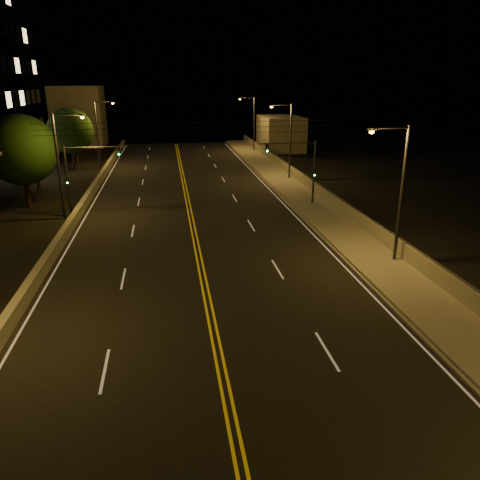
{
  "coord_description": "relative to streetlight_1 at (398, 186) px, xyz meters",
  "views": [
    {
      "loc": [
        -1.68,
        -5.68,
        10.71
      ],
      "look_at": [
        2.0,
        18.0,
        2.5
      ],
      "focal_mm": 35.0,
      "sensor_mm": 36.0,
      "label": 1
    }
  ],
  "objects": [
    {
      "name": "road",
      "position": [
        -11.5,
        0.67,
        -4.85
      ],
      "size": [
        18.0,
        120.0,
        0.02
      ],
      "primitive_type": "cube",
      "color": "black",
      "rests_on": "ground"
    },
    {
      "name": "sidewalk",
      "position": [
        -0.7,
        0.67,
        -4.71
      ],
      "size": [
        3.6,
        120.0,
        0.3
      ],
      "primitive_type": "cube",
      "color": "gray",
      "rests_on": "ground"
    },
    {
      "name": "curb",
      "position": [
        -2.57,
        0.67,
        -4.79
      ],
      "size": [
        0.14,
        120.0,
        0.15
      ],
      "primitive_type": "cube",
      "color": "gray",
      "rests_on": "ground"
    },
    {
      "name": "parapet_wall",
      "position": [
        0.95,
        0.67,
        -4.06
      ],
      "size": [
        0.3,
        120.0,
        1.0
      ],
      "primitive_type": "cube",
      "color": "gray",
      "rests_on": "sidewalk"
    },
    {
      "name": "jersey_barrier",
      "position": [
        -20.64,
        0.67,
        -4.45
      ],
      "size": [
        0.45,
        120.0,
        0.82
      ],
      "primitive_type": "cube",
      "color": "gray",
      "rests_on": "ground"
    },
    {
      "name": "distant_building_right",
      "position": [
        5.0,
        49.58,
        -2.22
      ],
      "size": [
        6.0,
        10.0,
        5.28
      ],
      "primitive_type": "cube",
      "color": "gray",
      "rests_on": "ground"
    },
    {
      "name": "distant_building_left",
      "position": [
        -27.5,
        59.23,
        0.06
      ],
      "size": [
        8.0,
        8.0,
        9.84
      ],
      "primitive_type": "cube",
      "color": "gray",
      "rests_on": "ground"
    },
    {
      "name": "parapet_rail",
      "position": [
        0.95,
        0.67,
        -3.53
      ],
      "size": [
        0.06,
        120.0,
        0.06
      ],
      "primitive_type": "cylinder",
      "rotation": [
        1.57,
        0.0,
        0.0
      ],
      "color": "black",
      "rests_on": "parapet_wall"
    },
    {
      "name": "lane_markings",
      "position": [
        -11.5,
        0.6,
        -4.84
      ],
      "size": [
        17.32,
        116.0,
        0.0
      ],
      "color": "silver",
      "rests_on": "road"
    },
    {
      "name": "streetlight_1",
      "position": [
        0.0,
        0.0,
        0.0
      ],
      "size": [
        2.55,
        0.28,
        8.34
      ],
      "color": "#2D2D33",
      "rests_on": "ground"
    },
    {
      "name": "streetlight_2",
      "position": [
        0.0,
        25.63,
        0.0
      ],
      "size": [
        2.55,
        0.28,
        8.34
      ],
      "color": "#2D2D33",
      "rests_on": "ground"
    },
    {
      "name": "streetlight_3",
      "position": [
        0.0,
        47.59,
        0.0
      ],
      "size": [
        2.55,
        0.28,
        8.34
      ],
      "color": "#2D2D33",
      "rests_on": "ground"
    },
    {
      "name": "streetlight_5",
      "position": [
        -21.4,
        13.56,
        0.0
      ],
      "size": [
        2.55,
        0.28,
        8.34
      ],
      "color": "#2D2D33",
      "rests_on": "ground"
    },
    {
      "name": "streetlight_6",
      "position": [
        -21.4,
        36.74,
        0.0
      ],
      "size": [
        2.55,
        0.28,
        8.34
      ],
      "color": "#2D2D33",
      "rests_on": "ground"
    },
    {
      "name": "traffic_signal_right",
      "position": [
        -1.53,
        14.25,
        -1.16
      ],
      "size": [
        5.11,
        0.31,
        5.8
      ],
      "color": "#2D2D33",
      "rests_on": "ground"
    },
    {
      "name": "traffic_signal_left",
      "position": [
        -20.27,
        14.25,
        -1.16
      ],
      "size": [
        5.11,
        0.31,
        5.8
      ],
      "color": "#2D2D33",
      "rests_on": "ground"
    },
    {
      "name": "overhead_wires",
      "position": [
        -11.5,
        10.17,
        2.54
      ],
      "size": [
        22.0,
        0.03,
        0.83
      ],
      "color": "black"
    },
    {
      "name": "tree_0",
      "position": [
        -25.38,
        17.27,
        0.24
      ],
      "size": [
        5.98,
        5.98,
        8.1
      ],
      "color": "black",
      "rests_on": "ground"
    },
    {
      "name": "tree_1",
      "position": [
        -26.47,
        25.27,
        -0.6
      ],
      "size": [
        4.99,
        4.99,
        6.77
      ],
      "color": "black",
      "rests_on": "ground"
    },
    {
      "name": "tree_2",
      "position": [
        -24.84,
        36.37,
        -0.1
      ],
      "size": [
        5.58,
        5.58,
        7.56
      ],
      "color": "black",
      "rests_on": "ground"
    },
    {
      "name": "tree_3",
      "position": [
        -25.22,
        41.24,
        -0.57
      ],
      "size": [
        5.03,
        5.03,
        6.82
      ],
      "color": "black",
      "rests_on": "ground"
    }
  ]
}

